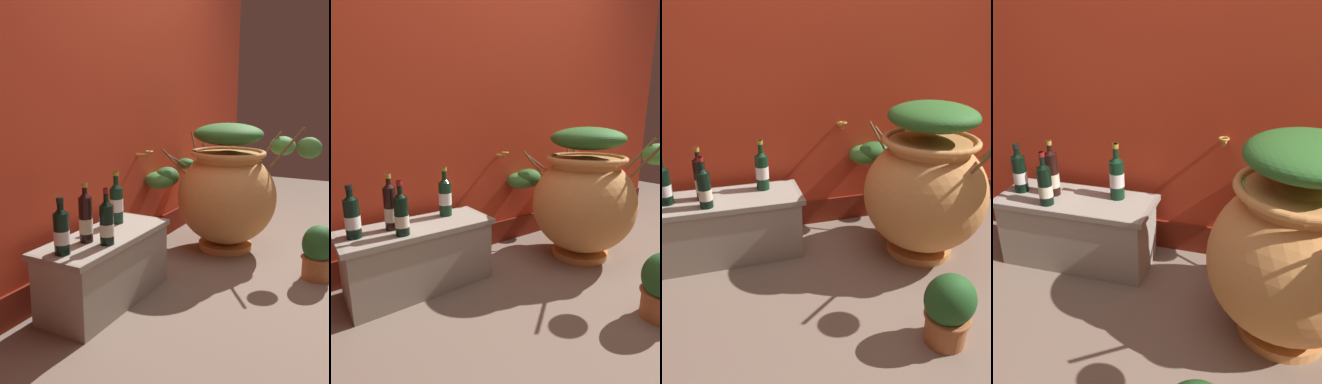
# 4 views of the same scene
# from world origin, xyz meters

# --- Properties ---
(back_wall) EXTENTS (4.40, 0.33, 2.60)m
(back_wall) POSITION_xyz_m (0.00, 1.20, 1.29)
(back_wall) COLOR red
(back_wall) RESTS_ON ground_plane
(terracotta_urn) EXTENTS (0.81, 1.18, 0.93)m
(terracotta_urn) POSITION_xyz_m (0.44, 0.57, 0.45)
(terracotta_urn) COLOR #D68E4C
(terracotta_urn) RESTS_ON ground_plane
(stone_ledge) EXTENTS (0.85, 0.34, 0.39)m
(stone_ledge) POSITION_xyz_m (-0.69, 0.84, 0.21)
(stone_ledge) COLOR #9E9384
(stone_ledge) RESTS_ON ground_plane
(wine_bottle_left) EXTENTS (0.08, 0.08, 0.28)m
(wine_bottle_left) POSITION_xyz_m (-1.02, 0.85, 0.51)
(wine_bottle_left) COLOR black
(wine_bottle_left) RESTS_ON stone_ledge
(wine_bottle_middle) EXTENTS (0.07, 0.07, 0.31)m
(wine_bottle_middle) POSITION_xyz_m (-0.82, 0.86, 0.52)
(wine_bottle_middle) COLOR black
(wine_bottle_middle) RESTS_ON stone_ledge
(wine_bottle_right) EXTENTS (0.07, 0.07, 0.29)m
(wine_bottle_right) POSITION_xyz_m (-0.80, 0.74, 0.50)
(wine_bottle_right) COLOR black
(wine_bottle_right) RESTS_ON stone_ledge
(wine_bottle_back) EXTENTS (0.08, 0.08, 0.31)m
(wine_bottle_back) POSITION_xyz_m (-0.47, 0.91, 0.52)
(wine_bottle_back) COLOR black
(wine_bottle_back) RESTS_ON stone_ledge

